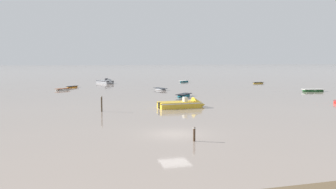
{
  "coord_description": "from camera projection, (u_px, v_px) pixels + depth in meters",
  "views": [
    {
      "loc": [
        -8.28,
        -27.86,
        6.28
      ],
      "look_at": [
        6.34,
        25.15,
        0.79
      ],
      "focal_mm": 37.22,
      "sensor_mm": 36.0,
      "label": 1
    }
  ],
  "objects": [
    {
      "name": "rowboat_moored_8",
      "position": [
        184.0,
        81.0,
        98.65
      ],
      "size": [
        3.98,
        3.69,
        0.64
      ],
      "rotation": [
        0.0,
        0.0,
        3.85
      ],
      "color": "#197084",
      "rests_on": "ground"
    },
    {
      "name": "motorboat_moored_3",
      "position": [
        186.0,
        105.0,
        45.97
      ],
      "size": [
        6.58,
        2.56,
        2.21
      ],
      "rotation": [
        0.0,
        0.0,
        0.05
      ],
      "color": "gold",
      "rests_on": "ground"
    },
    {
      "name": "mooring_post_right",
      "position": [
        102.0,
        104.0,
        42.22
      ],
      "size": [
        0.22,
        0.22,
        2.12
      ],
      "color": "#403323",
      "rests_on": "ground"
    },
    {
      "name": "mooring_post_left",
      "position": [
        194.0,
        134.0,
        26.85
      ],
      "size": [
        0.22,
        0.22,
        1.23
      ],
      "color": "#463323",
      "rests_on": "ground"
    },
    {
      "name": "motorboat_moored_1",
      "position": [
        107.0,
        82.0,
        92.2
      ],
      "size": [
        4.68,
        6.62,
        2.16
      ],
      "rotation": [
        0.0,
        0.0,
        5.16
      ],
      "color": "gray",
      "rests_on": "ground"
    },
    {
      "name": "rowboat_moored_7",
      "position": [
        184.0,
        96.0,
        59.59
      ],
      "size": [
        3.94,
        4.14,
        0.67
      ],
      "rotation": [
        0.0,
        0.0,
        0.84
      ],
      "color": "#197084",
      "rests_on": "ground"
    },
    {
      "name": "rowboat_moored_6",
      "position": [
        63.0,
        90.0,
        72.04
      ],
      "size": [
        3.39,
        3.15,
        0.55
      ],
      "rotation": [
        0.0,
        0.0,
        0.71
      ],
      "color": "white",
      "rests_on": "ground"
    },
    {
      "name": "ground_plane",
      "position": [
        175.0,
        134.0,
        29.54
      ],
      "size": [
        800.0,
        800.0,
        0.0
      ],
      "primitive_type": "plane",
      "color": "gray"
    },
    {
      "name": "rowboat_moored_0",
      "position": [
        313.0,
        91.0,
        69.04
      ],
      "size": [
        4.73,
        2.28,
        0.72
      ],
      "rotation": [
        0.0,
        0.0,
        6.12
      ],
      "color": "#23602D",
      "rests_on": "ground"
    },
    {
      "name": "rowboat_moored_5",
      "position": [
        258.0,
        83.0,
        92.64
      ],
      "size": [
        3.28,
        1.43,
        0.5
      ],
      "rotation": [
        0.0,
        0.0,
        3.25
      ],
      "color": "gold",
      "rests_on": "ground"
    },
    {
      "name": "rowboat_moored_4",
      "position": [
        72.0,
        87.0,
        78.74
      ],
      "size": [
        3.09,
        3.16,
        0.52
      ],
      "rotation": [
        0.0,
        0.0,
        0.81
      ],
      "color": "orange",
      "rests_on": "ground"
    },
    {
      "name": "rowboat_moored_1",
      "position": [
        160.0,
        89.0,
        72.29
      ],
      "size": [
        2.41,
        4.25,
        0.64
      ],
      "rotation": [
        0.0,
        0.0,
        4.98
      ],
      "color": "gray",
      "rests_on": "ground"
    }
  ]
}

